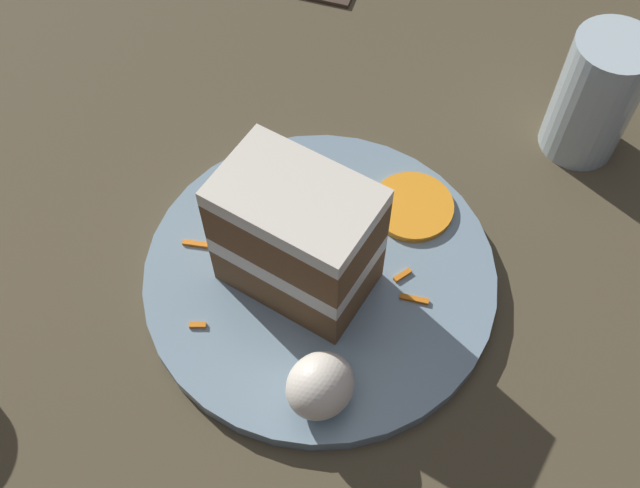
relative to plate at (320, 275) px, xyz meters
name	(u,v)px	position (x,y,z in m)	size (l,w,h in m)	color
ground_plane	(234,303)	(0.06, -0.04, -0.03)	(6.00, 6.00, 0.00)	#4C4742
dining_table	(232,296)	(0.06, -0.04, -0.02)	(1.15, 1.08, 0.03)	#4C422D
plate	(320,275)	(0.00, 0.00, 0.00)	(0.27, 0.27, 0.01)	gray
cake_slice	(297,238)	(0.01, -0.01, 0.06)	(0.09, 0.12, 0.11)	brown
cream_dollop	(320,386)	(0.07, 0.07, 0.03)	(0.05, 0.04, 0.05)	silver
orange_garnish	(413,206)	(-0.09, 0.01, 0.01)	(0.07, 0.07, 0.01)	orange
carrot_shreds_scatter	(314,224)	(-0.02, -0.03, 0.01)	(0.17, 0.18, 0.00)	orange
drinking_glass	(593,103)	(-0.26, 0.05, 0.04)	(0.06, 0.06, 0.11)	silver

